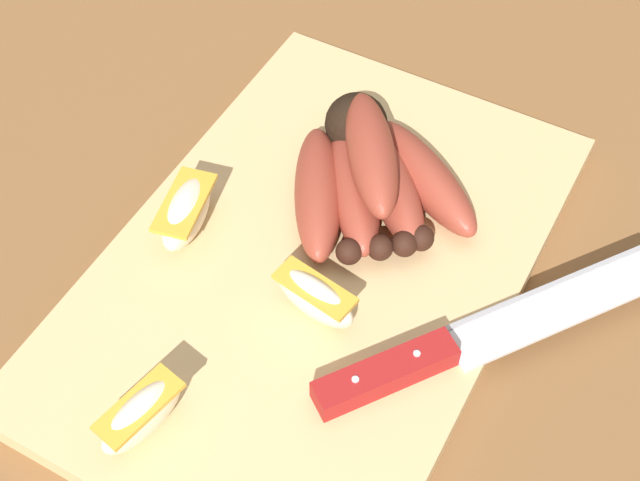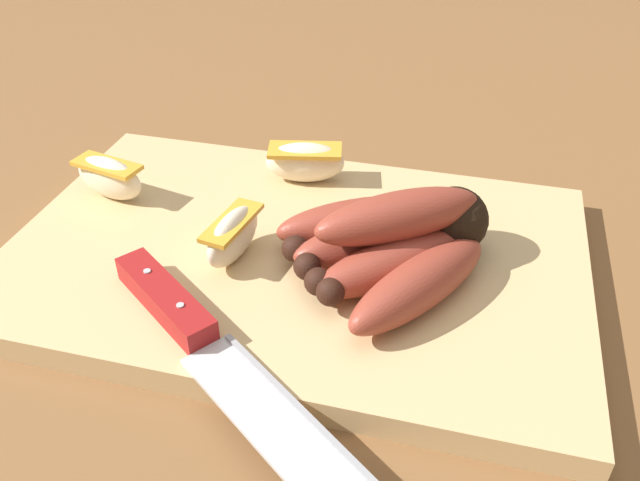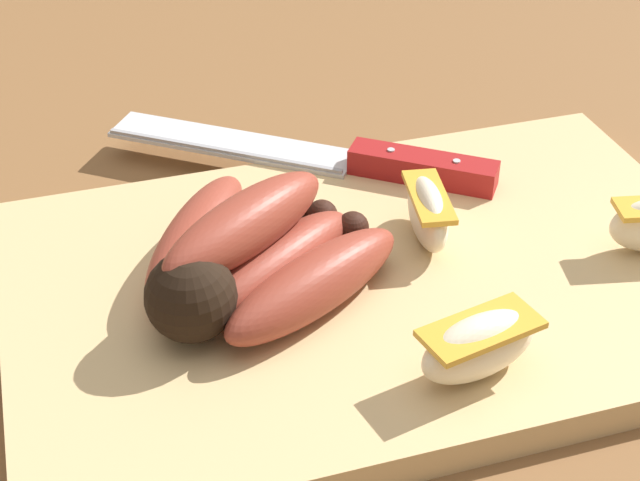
{
  "view_description": "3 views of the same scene",
  "coord_description": "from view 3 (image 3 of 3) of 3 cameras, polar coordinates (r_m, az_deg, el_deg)",
  "views": [
    {
      "loc": [
        -0.33,
        -0.18,
        0.55
      ],
      "look_at": [
        0.0,
        0.01,
        0.05
      ],
      "focal_mm": 50.46,
      "sensor_mm": 36.0,
      "label": 1
    },
    {
      "loc": [
        0.13,
        -0.37,
        0.32
      ],
      "look_at": [
        0.03,
        -0.0,
        0.04
      ],
      "focal_mm": 36.95,
      "sensor_mm": 36.0,
      "label": 2
    },
    {
      "loc": [
        0.17,
        0.44,
        0.37
      ],
      "look_at": [
        0.04,
        -0.01,
        0.04
      ],
      "focal_mm": 54.96,
      "sensor_mm": 36.0,
      "label": 3
    }
  ],
  "objects": [
    {
      "name": "apple_wedge_middle",
      "position": [
        0.6,
        6.3,
        1.64
      ],
      "size": [
        0.03,
        0.07,
        0.04
      ],
      "color": "#F4E5C1",
      "rests_on": "cutting_board"
    },
    {
      "name": "apple_wedge_near",
      "position": [
        0.5,
        9.25,
        -6.03
      ],
      "size": [
        0.07,
        0.04,
        0.04
      ],
      "color": "#F4E5C1",
      "rests_on": "cutting_board"
    },
    {
      "name": "banana_bunch",
      "position": [
        0.55,
        -4.29,
        -0.98
      ],
      "size": [
        0.17,
        0.18,
        0.06
      ],
      "color": "black",
      "rests_on": "cutting_board"
    },
    {
      "name": "ground_plane",
      "position": [
        0.6,
        3.49,
        -2.58
      ],
      "size": [
        6.0,
        6.0,
        0.0
      ],
      "primitive_type": "plane",
      "color": "brown"
    },
    {
      "name": "cutting_board",
      "position": [
        0.59,
        3.3,
        -2.54
      ],
      "size": [
        0.43,
        0.28,
        0.02
      ],
      "primitive_type": "cube",
      "color": "tan",
      "rests_on": "ground_plane"
    },
    {
      "name": "chefs_knife",
      "position": [
        0.67,
        1.98,
        4.76
      ],
      "size": [
        0.24,
        0.19,
        0.02
      ],
      "color": "silver",
      "rests_on": "cutting_board"
    }
  ]
}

